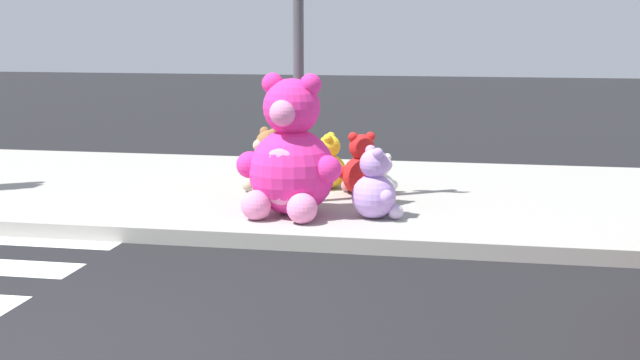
{
  "coord_description": "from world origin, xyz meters",
  "views": [
    {
      "loc": [
        2.84,
        -4.19,
        2.0
      ],
      "look_at": [
        1.38,
        3.6,
        0.55
      ],
      "focal_mm": 47.52,
      "sensor_mm": 36.0,
      "label": 1
    }
  ],
  "objects_px": {
    "plush_pink_large": "(290,159)",
    "plush_lavender": "(376,190)",
    "plush_brown": "(267,167)",
    "sign_pole": "(298,41)",
    "plush_white": "(380,184)",
    "plush_yellow": "(328,166)",
    "plush_red": "(361,169)"
  },
  "relations": [
    {
      "from": "plush_pink_large",
      "to": "plush_lavender",
      "type": "bearing_deg",
      "value": 1.19
    },
    {
      "from": "plush_red",
      "to": "plush_brown",
      "type": "distance_m",
      "value": 1.05
    },
    {
      "from": "plush_lavender",
      "to": "plush_pink_large",
      "type": "bearing_deg",
      "value": -178.81
    },
    {
      "from": "plush_yellow",
      "to": "plush_brown",
      "type": "relative_size",
      "value": 0.88
    },
    {
      "from": "plush_pink_large",
      "to": "plush_brown",
      "type": "xyz_separation_m",
      "value": [
        -0.51,
        1.08,
        -0.27
      ]
    },
    {
      "from": "plush_lavender",
      "to": "plush_white",
      "type": "relative_size",
      "value": 1.32
    },
    {
      "from": "plush_red",
      "to": "plush_yellow",
      "type": "relative_size",
      "value": 1.1
    },
    {
      "from": "plush_pink_large",
      "to": "plush_red",
      "type": "distance_m",
      "value": 1.3
    },
    {
      "from": "sign_pole",
      "to": "plush_brown",
      "type": "height_order",
      "value": "sign_pole"
    },
    {
      "from": "plush_yellow",
      "to": "plush_lavender",
      "type": "bearing_deg",
      "value": -62.96
    },
    {
      "from": "plush_pink_large",
      "to": "plush_brown",
      "type": "relative_size",
      "value": 1.91
    },
    {
      "from": "sign_pole",
      "to": "plush_red",
      "type": "bearing_deg",
      "value": 43.98
    },
    {
      "from": "plush_yellow",
      "to": "plush_lavender",
      "type": "xyz_separation_m",
      "value": [
        0.73,
        -1.44,
        0.03
      ]
    },
    {
      "from": "plush_brown",
      "to": "plush_red",
      "type": "bearing_deg",
      "value": 3.87
    },
    {
      "from": "plush_white",
      "to": "plush_pink_large",
      "type": "bearing_deg",
      "value": -139.13
    },
    {
      "from": "plush_brown",
      "to": "plush_pink_large",
      "type": "bearing_deg",
      "value": -64.81
    },
    {
      "from": "plush_white",
      "to": "plush_yellow",
      "type": "bearing_deg",
      "value": 132.42
    },
    {
      "from": "plush_white",
      "to": "plush_lavender",
      "type": "bearing_deg",
      "value": -86.61
    },
    {
      "from": "sign_pole",
      "to": "plush_brown",
      "type": "relative_size",
      "value": 4.38
    },
    {
      "from": "plush_pink_large",
      "to": "plush_white",
      "type": "bearing_deg",
      "value": 40.87
    },
    {
      "from": "plush_white",
      "to": "plush_red",
      "type": "bearing_deg",
      "value": 119.88
    },
    {
      "from": "plush_yellow",
      "to": "plush_white",
      "type": "distance_m",
      "value": 1.03
    },
    {
      "from": "sign_pole",
      "to": "plush_white",
      "type": "bearing_deg",
      "value": 7.11
    },
    {
      "from": "plush_pink_large",
      "to": "plush_white",
      "type": "xyz_separation_m",
      "value": [
        0.8,
        0.7,
        -0.35
      ]
    },
    {
      "from": "plush_brown",
      "to": "plush_white",
      "type": "relative_size",
      "value": 1.37
    },
    {
      "from": "plush_yellow",
      "to": "plush_white",
      "type": "height_order",
      "value": "plush_yellow"
    },
    {
      "from": "plush_yellow",
      "to": "plush_brown",
      "type": "height_order",
      "value": "plush_brown"
    },
    {
      "from": "plush_yellow",
      "to": "plush_lavender",
      "type": "relative_size",
      "value": 0.91
    },
    {
      "from": "plush_brown",
      "to": "sign_pole",
      "type": "bearing_deg",
      "value": -46.38
    },
    {
      "from": "plush_brown",
      "to": "plush_lavender",
      "type": "xyz_separation_m",
      "value": [
        1.35,
        -1.06,
        -0.01
      ]
    },
    {
      "from": "plush_yellow",
      "to": "plush_white",
      "type": "relative_size",
      "value": 1.2
    },
    {
      "from": "plush_pink_large",
      "to": "plush_lavender",
      "type": "xyz_separation_m",
      "value": [
        0.84,
        0.02,
        -0.28
      ]
    }
  ]
}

